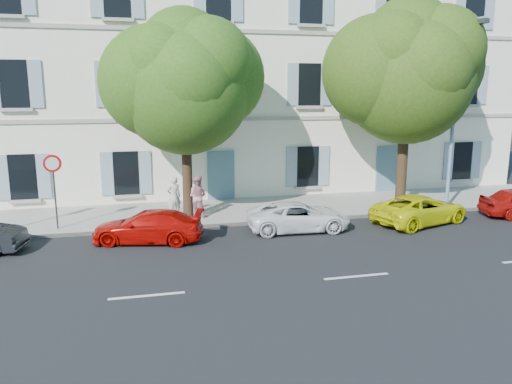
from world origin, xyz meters
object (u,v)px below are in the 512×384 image
object	(u,v)px
car_red_coupe	(148,226)
tree_right	(407,79)
car_yellow_supercar	(420,209)
pedestrian_b	(197,196)
tree_left	(185,89)
car_white_coupe	(299,217)
road_sign	(53,176)
pedestrian_a	(174,196)
street_lamp	(457,105)

from	to	relation	value
car_red_coupe	tree_right	distance (m)	12.84
tree_right	car_yellow_supercar	bearing A→B (deg)	-102.45
car_yellow_supercar	pedestrian_b	size ratio (longest dim) A/B	2.45
car_red_coupe	tree_left	world-z (taller)	tree_left
car_red_coupe	car_white_coupe	size ratio (longest dim) A/B	0.99
tree_right	road_sign	xyz separation A→B (m)	(-14.76, -0.59, -3.61)
tree_left	pedestrian_a	xyz separation A→B (m)	(-0.56, 0.22, -4.38)
pedestrian_a	pedestrian_b	xyz separation A→B (m)	(0.94, -0.31, 0.02)
car_white_coupe	street_lamp	distance (m)	8.68
tree_right	pedestrian_a	world-z (taller)	tree_right
tree_left	pedestrian_b	size ratio (longest dim) A/B	4.67
pedestrian_a	car_red_coupe	bearing A→B (deg)	52.81
car_red_coupe	car_white_coupe	distance (m)	5.71
tree_left	street_lamp	world-z (taller)	tree_left
road_sign	pedestrian_a	xyz separation A→B (m)	(4.49, 0.90, -1.21)
car_white_coupe	car_yellow_supercar	distance (m)	5.13
street_lamp	pedestrian_a	size ratio (longest dim) A/B	4.76
car_red_coupe	tree_left	size ratio (longest dim) A/B	0.48
car_yellow_supercar	pedestrian_b	distance (m)	9.14
tree_right	car_red_coupe	bearing A→B (deg)	-167.09
pedestrian_b	car_yellow_supercar	bearing A→B (deg)	-174.36
car_white_coupe	car_yellow_supercar	xyz separation A→B (m)	(5.13, -0.15, 0.04)
car_white_coupe	tree_left	xyz separation A→B (m)	(-4.00, 2.56, 4.82)
road_sign	pedestrian_b	world-z (taller)	road_sign
tree_right	road_sign	world-z (taller)	tree_right
road_sign	tree_right	bearing A→B (deg)	2.30
car_white_coupe	pedestrian_b	distance (m)	4.40
tree_left	pedestrian_b	distance (m)	4.37
car_yellow_supercar	road_sign	bearing A→B (deg)	63.57
tree_right	road_sign	bearing A→B (deg)	-177.70
road_sign	street_lamp	world-z (taller)	street_lamp
tree_right	street_lamp	bearing A→B (deg)	-31.74
car_white_coupe	road_sign	bearing A→B (deg)	81.72
car_yellow_supercar	car_white_coupe	bearing A→B (deg)	69.99
car_yellow_supercar	road_sign	xyz separation A→B (m)	(-14.18, 2.03, 1.61)
tree_right	tree_left	bearing A→B (deg)	179.47
car_white_coupe	tree_left	size ratio (longest dim) A/B	0.49
tree_left	pedestrian_a	world-z (taller)	tree_left
car_red_coupe	pedestrian_b	bearing A→B (deg)	155.23
car_red_coupe	car_yellow_supercar	distance (m)	10.84
car_white_coupe	tree_left	bearing A→B (deg)	60.84
street_lamp	car_red_coupe	bearing A→B (deg)	-173.48
street_lamp	pedestrian_b	distance (m)	11.77
car_yellow_supercar	road_sign	size ratio (longest dim) A/B	1.50
road_sign	pedestrian_a	distance (m)	4.74
car_white_coupe	tree_left	distance (m)	6.77
car_red_coupe	car_yellow_supercar	xyz separation A→B (m)	(10.84, -0.01, 0.02)
street_lamp	car_yellow_supercar	bearing A→B (deg)	-147.41
car_yellow_supercar	street_lamp	world-z (taller)	street_lamp
car_white_coupe	pedestrian_a	distance (m)	5.35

